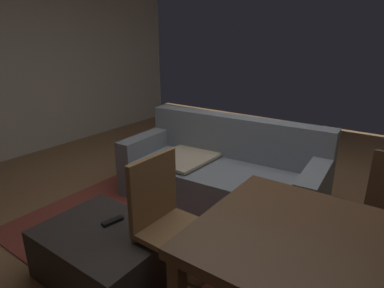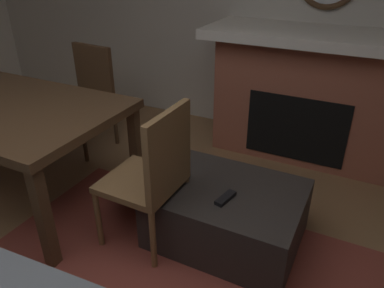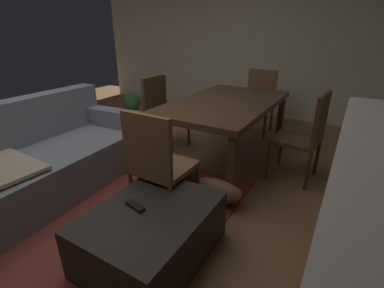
# 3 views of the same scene
# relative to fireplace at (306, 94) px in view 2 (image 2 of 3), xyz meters

# --- Properties ---
(fireplace) EXTENTS (1.74, 0.76, 1.11)m
(fireplace) POSITION_rel_fireplace_xyz_m (0.00, 0.00, 0.00)
(fireplace) COLOR #9E5642
(fireplace) RESTS_ON ground
(ottoman_coffee_table) EXTENTS (0.91, 0.70, 0.38)m
(ottoman_coffee_table) POSITION_rel_fireplace_xyz_m (0.16, 1.40, -0.37)
(ottoman_coffee_table) COLOR #2D2826
(ottoman_coffee_table) RESTS_ON ground
(tv_remote) EXTENTS (0.08, 0.17, 0.02)m
(tv_remote) POSITION_rel_fireplace_xyz_m (0.14, 1.50, -0.17)
(tv_remote) COLOR black
(tv_remote) RESTS_ON ottoman_coffee_table
(dining_chair_south) EXTENTS (0.48, 0.48, 0.93)m
(dining_chair_south) POSITION_rel_fireplace_xyz_m (1.82, 0.72, -0.04)
(dining_chair_south) COLOR #513823
(dining_chair_south) RESTS_ON ground
(dining_chair_west) EXTENTS (0.45, 0.45, 0.93)m
(dining_chair_west) POSITION_rel_fireplace_xyz_m (0.55, 1.63, -0.04)
(dining_chair_west) COLOR brown
(dining_chair_west) RESTS_ON ground
(small_dog) EXTENTS (0.30, 0.58, 0.31)m
(small_dog) POSITION_rel_fireplace_xyz_m (0.91, 1.33, -0.39)
(small_dog) COLOR #8C6B4C
(small_dog) RESTS_ON ground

